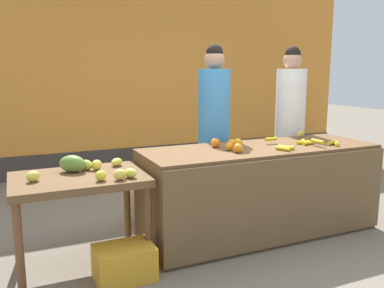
{
  "coord_description": "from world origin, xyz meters",
  "views": [
    {
      "loc": [
        -1.79,
        -3.2,
        1.57
      ],
      "look_at": [
        -0.3,
        0.15,
        0.9
      ],
      "focal_mm": 37.94,
      "sensor_mm": 36.0,
      "label": 1
    }
  ],
  "objects_px": {
    "vendor_woman_blue_shirt": "(214,131)",
    "produce_sack": "(147,200)",
    "vendor_woman_white_shirt": "(290,126)",
    "produce_crate": "(124,262)"
  },
  "relations": [
    {
      "from": "vendor_woman_blue_shirt",
      "to": "produce_sack",
      "type": "bearing_deg",
      "value": 179.12
    },
    {
      "from": "vendor_woman_blue_shirt",
      "to": "vendor_woman_white_shirt",
      "type": "distance_m",
      "value": 0.98
    },
    {
      "from": "vendor_woman_blue_shirt",
      "to": "produce_sack",
      "type": "relative_size",
      "value": 3.66
    },
    {
      "from": "vendor_woman_white_shirt",
      "to": "vendor_woman_blue_shirt",
      "type": "bearing_deg",
      "value": 178.57
    },
    {
      "from": "vendor_woman_white_shirt",
      "to": "produce_sack",
      "type": "relative_size",
      "value": 3.66
    },
    {
      "from": "vendor_woman_white_shirt",
      "to": "produce_crate",
      "type": "xyz_separation_m",
      "value": [
        -2.25,
        -0.99,
        -0.8
      ]
    },
    {
      "from": "vendor_woman_blue_shirt",
      "to": "produce_sack",
      "type": "xyz_separation_m",
      "value": [
        -0.76,
        0.01,
        -0.68
      ]
    },
    {
      "from": "produce_sack",
      "to": "produce_crate",
      "type": "bearing_deg",
      "value": -116.63
    },
    {
      "from": "produce_crate",
      "to": "vendor_woman_white_shirt",
      "type": "bearing_deg",
      "value": 23.65
    },
    {
      "from": "vendor_woman_blue_shirt",
      "to": "vendor_woman_white_shirt",
      "type": "xyz_separation_m",
      "value": [
        0.98,
        -0.02,
        0.0
      ]
    }
  ]
}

